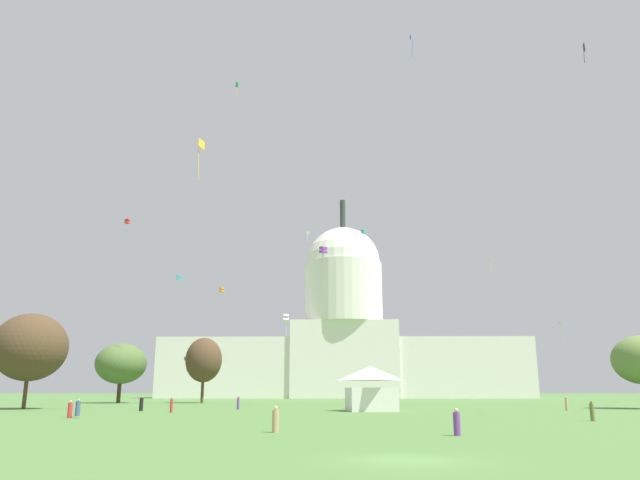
% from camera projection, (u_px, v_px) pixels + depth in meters
% --- Properties ---
extents(ground_plane, '(800.00, 800.00, 0.00)m').
position_uv_depth(ground_plane, '(405.00, 460.00, 23.00)').
color(ground_plane, '#4C7538').
extents(capitol_building, '(113.34, 24.79, 63.59)m').
position_uv_depth(capitol_building, '(344.00, 337.00, 190.51)').
color(capitol_building, silver).
rests_on(capitol_building, ground_plane).
extents(event_tent, '(6.67, 7.70, 5.45)m').
position_uv_depth(event_tent, '(371.00, 389.00, 75.61)').
color(event_tent, white).
rests_on(event_tent, ground_plane).
extents(tree_west_mid, '(12.32, 12.96, 11.51)m').
position_uv_depth(tree_west_mid, '(121.00, 364.00, 120.03)').
color(tree_west_mid, '#42301E').
rests_on(tree_west_mid, ground_plane).
extents(tree_west_far, '(12.13, 11.83, 12.90)m').
position_uv_depth(tree_west_far, '(30.00, 347.00, 83.60)').
color(tree_west_far, '#4C3823').
rests_on(tree_west_far, ground_plane).
extents(tree_west_near, '(8.18, 8.22, 12.70)m').
position_uv_depth(tree_west_near, '(204.00, 360.00, 120.98)').
color(tree_west_near, '#4C3823').
rests_on(tree_west_near, ground_plane).
extents(person_purple_mid_right, '(0.43, 0.43, 1.55)m').
position_uv_depth(person_purple_mid_right, '(457.00, 423.00, 35.22)').
color(person_purple_mid_right, '#703D93').
rests_on(person_purple_mid_right, ground_plane).
extents(person_red_near_tent, '(0.36, 0.36, 1.69)m').
position_uv_depth(person_red_near_tent, '(172.00, 405.00, 70.23)').
color(person_red_near_tent, red).
rests_on(person_red_near_tent, ground_plane).
extents(person_tan_aisle_center, '(0.46, 0.46, 1.60)m').
position_uv_depth(person_tan_aisle_center, '(276.00, 420.00, 37.77)').
color(person_tan_aisle_center, tan).
rests_on(person_tan_aisle_center, ground_plane).
extents(person_purple_front_right, '(0.47, 0.47, 1.71)m').
position_uv_depth(person_purple_front_right, '(238.00, 403.00, 80.74)').
color(person_purple_front_right, '#703D93').
rests_on(person_purple_front_right, ground_plane).
extents(person_olive_mid_left, '(0.42, 0.42, 1.65)m').
position_uv_depth(person_olive_mid_left, '(592.00, 412.00, 51.38)').
color(person_olive_mid_left, olive).
rests_on(person_olive_mid_left, ground_plane).
extents(person_black_deep_crowd, '(0.63, 0.63, 1.77)m').
position_uv_depth(person_black_deep_crowd, '(141.00, 404.00, 75.16)').
color(person_black_deep_crowd, black).
rests_on(person_black_deep_crowd, ground_plane).
extents(person_red_edge_east, '(0.53, 0.53, 1.61)m').
position_uv_depth(person_red_edge_east, '(70.00, 410.00, 56.84)').
color(person_red_edge_east, red).
rests_on(person_red_edge_east, ground_plane).
extents(person_denim_mid_center, '(0.54, 0.54, 1.67)m').
position_uv_depth(person_denim_mid_center, '(78.00, 408.00, 60.82)').
color(person_denim_mid_center, '#3D5684').
rests_on(person_denim_mid_center, ground_plane).
extents(person_tan_back_center, '(0.41, 0.41, 1.76)m').
position_uv_depth(person_tan_back_center, '(566.00, 404.00, 76.29)').
color(person_tan_back_center, tan).
rests_on(person_tan_back_center, ground_plane).
extents(kite_white_high, '(1.05, 0.28, 2.74)m').
position_uv_depth(kite_white_high, '(308.00, 234.00, 167.42)').
color(kite_white_high, white).
extents(kite_lime_low, '(1.24, 1.67, 2.55)m').
position_uv_depth(kite_lime_low, '(563.00, 326.00, 110.83)').
color(kite_lime_low, '#8CD133').
extents(kite_cyan_mid, '(1.21, 1.23, 1.09)m').
position_uv_depth(kite_cyan_mid, '(179.00, 278.00, 126.78)').
color(kite_cyan_mid, '#33BCDB').
extents(kite_orange_low, '(0.85, 0.85, 0.77)m').
position_uv_depth(kite_orange_low, '(222.00, 290.00, 94.99)').
color(kite_orange_low, orange).
extents(kite_turquoise_high, '(1.18, 1.19, 2.85)m').
position_uv_depth(kite_turquoise_high, '(363.00, 232.00, 171.36)').
color(kite_turquoise_high, teal).
extents(kite_black_high, '(0.43, 0.97, 3.48)m').
position_uv_depth(kite_black_high, '(584.00, 49.00, 94.98)').
color(kite_black_high, black).
extents(kite_violet_mid, '(1.43, 1.44, 2.76)m').
position_uv_depth(kite_violet_mid, '(323.00, 250.00, 100.68)').
color(kite_violet_mid, purple).
extents(kite_gold_mid, '(0.55, 1.00, 3.96)m').
position_uv_depth(kite_gold_mid, '(201.00, 149.00, 55.44)').
color(kite_gold_mid, gold).
extents(kite_blue_high, '(0.45, 0.76, 4.19)m').
position_uv_depth(kite_blue_high, '(411.00, 41.00, 93.82)').
color(kite_blue_high, blue).
extents(kite_red_mid, '(0.90, 0.87, 0.85)m').
position_uv_depth(kite_red_mid, '(127.00, 221.00, 102.30)').
color(kite_red_mid, red).
extents(kite_magenta_low, '(1.12, 0.50, 3.18)m').
position_uv_depth(kite_magenta_low, '(186.00, 360.00, 130.59)').
color(kite_magenta_low, '#D1339E').
extents(kite_green_high, '(0.57, 0.53, 2.97)m').
position_uv_depth(kite_green_high, '(237.00, 86.00, 115.63)').
color(kite_green_high, green).
extents(kite_yellow_mid, '(1.28, 1.58, 2.70)m').
position_uv_depth(kite_yellow_mid, '(491.00, 262.00, 153.61)').
color(kite_yellow_mid, yellow).
extents(kite_white_low, '(1.15, 1.23, 4.12)m').
position_uv_depth(kite_white_low, '(286.00, 318.00, 118.87)').
color(kite_white_low, white).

